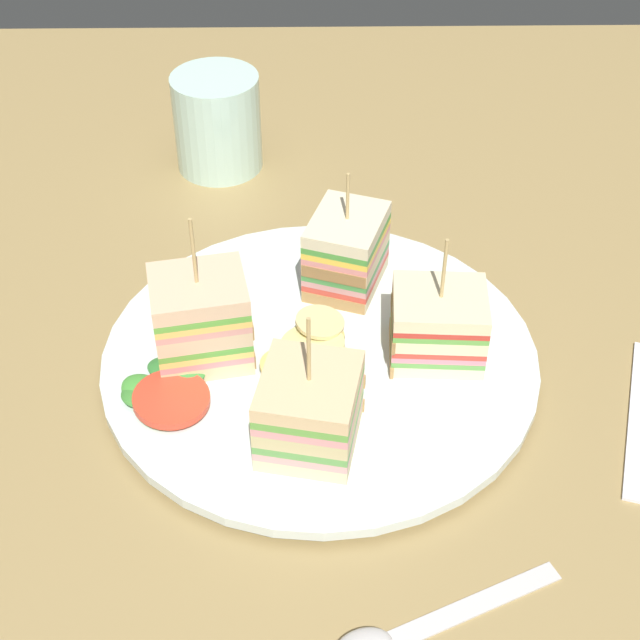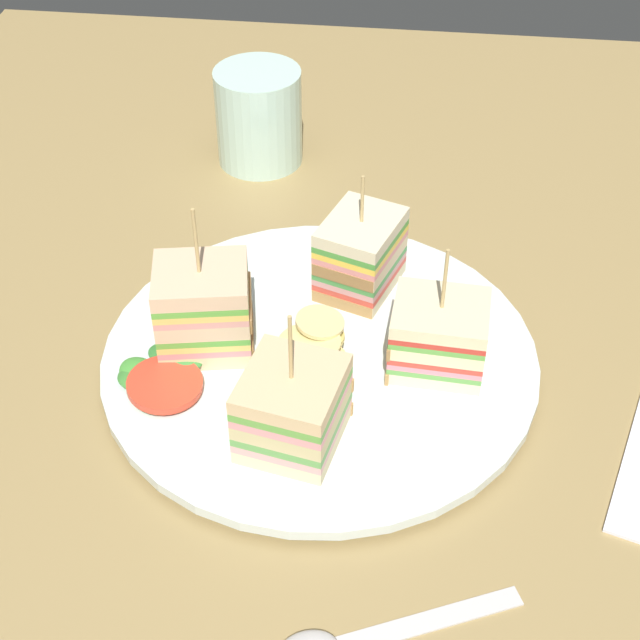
{
  "view_description": "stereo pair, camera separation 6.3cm",
  "coord_description": "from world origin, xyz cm",
  "views": [
    {
      "loc": [
        47.19,
        -0.67,
        45.97
      ],
      "look_at": [
        0.0,
        0.0,
        4.38
      ],
      "focal_mm": 53.7,
      "sensor_mm": 36.0,
      "label": 1
    },
    {
      "loc": [
        46.86,
        5.6,
        45.97
      ],
      "look_at": [
        0.0,
        0.0,
        4.38
      ],
      "focal_mm": 53.7,
      "sensor_mm": 36.0,
      "label": 2
    }
  ],
  "objects": [
    {
      "name": "salad_garnish",
      "position": [
        4.06,
        -10.3,
        1.94
      ],
      "size": [
        7.5,
        6.51,
        1.24
      ],
      "color": "#569942",
      "rests_on": "plate"
    },
    {
      "name": "sandwich_wedge_3",
      "position": [
        -7.54,
        2.0,
        4.26
      ],
      "size": [
        7.41,
        6.55,
        9.44
      ],
      "rotation": [
        0.0,
        0.0,
        12.23
      ],
      "color": "beige",
      "rests_on": "plate"
    },
    {
      "name": "ground_plane",
      "position": [
        0.0,
        0.0,
        -0.9
      ],
      "size": [
        109.1,
        86.39,
        1.8
      ],
      "primitive_type": "cube",
      "color": "#9B804D"
    },
    {
      "name": "sandwich_wedge_2",
      "position": [
        0.31,
        7.79,
        3.84
      ],
      "size": [
        5.66,
        6.5,
        9.48
      ],
      "rotation": [
        0.0,
        0.0,
        10.93
      ],
      "color": "beige",
      "rests_on": "plate"
    },
    {
      "name": "chip_pile",
      "position": [
        1.22,
        -0.37,
        2.94
      ],
      "size": [
        7.35,
        7.92,
        3.5
      ],
      "color": "#F1D270",
      "rests_on": "plate"
    },
    {
      "name": "sandwich_wedge_0",
      "position": [
        -0.49,
        -7.78,
        4.54
      ],
      "size": [
        6.36,
        7.07,
        11.19
      ],
      "rotation": [
        0.0,
        0.0,
        8.04
      ],
      "color": "beige",
      "rests_on": "plate"
    },
    {
      "name": "drinking_glass",
      "position": [
        -26.13,
        -8.49,
        3.62
      ],
      "size": [
        7.52,
        7.52,
        8.5
      ],
      "color": "silver",
      "rests_on": "ground_plane"
    },
    {
      "name": "plate",
      "position": [
        0.0,
        0.0,
        0.84
      ],
      "size": [
        29.58,
        29.58,
        1.38
      ],
      "color": "silver",
      "rests_on": "ground_plane"
    },
    {
      "name": "sandwich_wedge_1",
      "position": [
        7.76,
        -0.74,
        4.02
      ],
      "size": [
        7.2,
        6.81,
        10.02
      ],
      "rotation": [
        0.0,
        0.0,
        9.22
      ],
      "color": "beige",
      "rests_on": "plate"
    }
  ]
}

